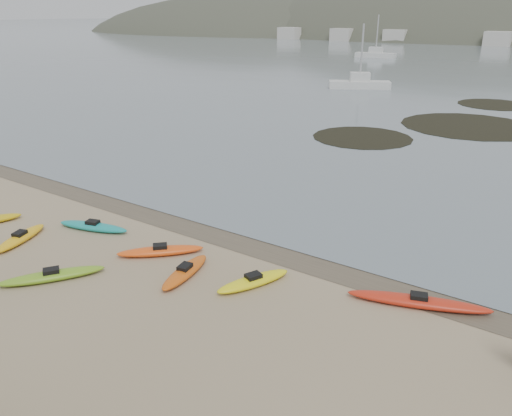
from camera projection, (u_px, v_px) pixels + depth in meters
The scene contains 4 objects.
ground at pixel (256, 240), 21.58m from camera, with size 600.00×600.00×0.00m, color tan.
wet_sand at pixel (252, 243), 21.35m from camera, with size 60.00×60.00×0.00m, color brown.
kayaks at pixel (148, 258), 19.67m from camera, with size 22.03×8.74×0.34m.
kelp_mats at pixel (453, 123), 44.23m from camera, with size 15.46×29.34×0.04m.
Camera 1 is at (11.06, -16.14, 9.23)m, focal length 35.00 mm.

